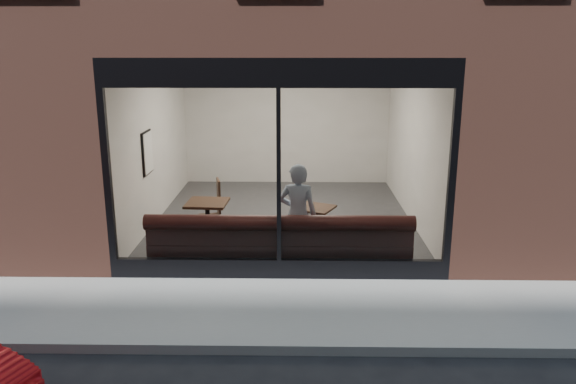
{
  "coord_description": "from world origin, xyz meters",
  "views": [
    {
      "loc": [
        0.26,
        -5.7,
        3.38
      ],
      "look_at": [
        0.13,
        2.4,
        1.24
      ],
      "focal_mm": 35.0,
      "sensor_mm": 36.0,
      "label": 1
    }
  ],
  "objects_px": {
    "person": "(298,215)",
    "cafe_table_left": "(207,203)",
    "banquette": "(280,254)",
    "cafe_table_right": "(316,208)",
    "cafe_chair_left": "(209,217)"
  },
  "relations": [
    {
      "from": "banquette",
      "to": "cafe_chair_left",
      "type": "relative_size",
      "value": 10.68
    },
    {
      "from": "cafe_table_right",
      "to": "cafe_chair_left",
      "type": "distance_m",
      "value": 2.29
    },
    {
      "from": "person",
      "to": "cafe_table_right",
      "type": "bearing_deg",
      "value": -107.66
    },
    {
      "from": "cafe_chair_left",
      "to": "cafe_table_right",
      "type": "bearing_deg",
      "value": 137.75
    },
    {
      "from": "cafe_table_left",
      "to": "cafe_chair_left",
      "type": "height_order",
      "value": "cafe_table_left"
    },
    {
      "from": "person",
      "to": "cafe_table_left",
      "type": "height_order",
      "value": "person"
    },
    {
      "from": "person",
      "to": "cafe_chair_left",
      "type": "distance_m",
      "value": 2.45
    },
    {
      "from": "banquette",
      "to": "cafe_table_right",
      "type": "bearing_deg",
      "value": 54.3
    },
    {
      "from": "person",
      "to": "banquette",
      "type": "bearing_deg",
      "value": 41.08
    },
    {
      "from": "cafe_table_left",
      "to": "person",
      "type": "bearing_deg",
      "value": -29.88
    },
    {
      "from": "cafe_chair_left",
      "to": "cafe_table_left",
      "type": "bearing_deg",
      "value": 84.15
    },
    {
      "from": "cafe_table_left",
      "to": "cafe_chair_left",
      "type": "xyz_separation_m",
      "value": [
        -0.1,
        0.81,
        -0.5
      ]
    },
    {
      "from": "cafe_table_left",
      "to": "banquette",
      "type": "bearing_deg",
      "value": -39.87
    },
    {
      "from": "cafe_table_right",
      "to": "cafe_chair_left",
      "type": "xyz_separation_m",
      "value": [
        -1.96,
        1.09,
        -0.5
      ]
    },
    {
      "from": "person",
      "to": "cafe_table_left",
      "type": "xyz_separation_m",
      "value": [
        -1.56,
        0.89,
        -0.07
      ]
    }
  ]
}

